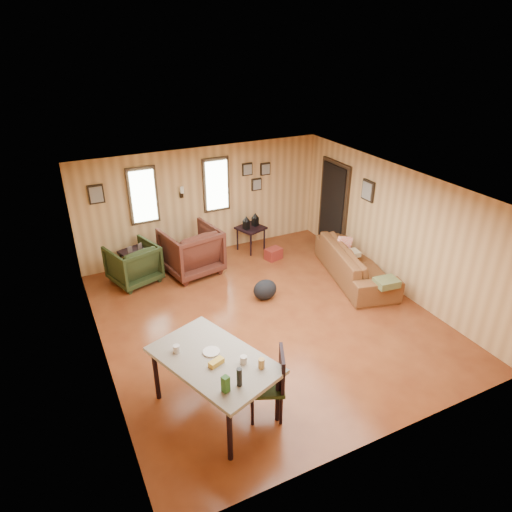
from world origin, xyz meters
The scene contains 11 objects.
room centered at (0.17, 0.27, 1.21)m, with size 5.54×6.04×2.44m.
sofa centered at (2.31, 0.50, 0.46)m, with size 2.35×0.69×0.92m, color brown.
recliner_brown centered at (-0.61, 2.20, 0.54)m, with size 1.05×0.98×1.08m, color #451E14.
recliner_green centered at (-1.78, 2.32, 0.44)m, with size 0.86×0.81×0.89m, color black.
end_table centered at (-1.68, 2.49, 0.41)m, with size 0.70×0.67×0.72m.
side_table centered at (0.95, 2.60, 0.59)m, with size 0.69×0.69×0.87m.
cooler centered at (1.20, 1.96, 0.13)m, with size 0.40×0.33×0.25m.
backpack centered at (0.27, 0.57, 0.20)m, with size 0.49×0.38×0.40m.
sofa_pillows centered at (2.22, 0.10, 0.50)m, with size 0.57×1.78×0.36m.
dining_table centered at (-1.59, -1.63, 0.78)m, with size 1.52×1.92×1.10m.
dining_chair centered at (-0.96, -2.02, 0.57)m, with size 0.60×0.60×1.01m.
Camera 1 is at (-3.14, -5.97, 4.66)m, focal length 32.00 mm.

